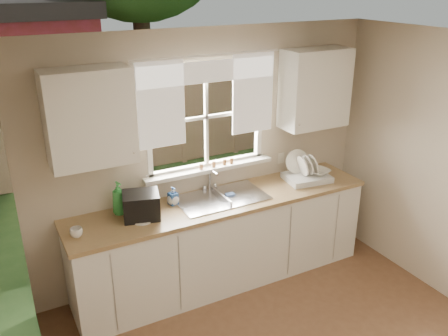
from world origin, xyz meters
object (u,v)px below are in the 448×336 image
dish_rack (306,174)px  black_appliance (141,205)px  cup (76,233)px  soap_bottle_a (119,198)px

dish_rack → black_appliance: bearing=179.4°
black_appliance → cup: bearing=-156.6°
cup → black_appliance: black_appliance is taller
dish_rack → cup: (-2.40, -0.07, -0.02)m
dish_rack → black_appliance: (-1.81, 0.02, 0.05)m
black_appliance → soap_bottle_a: bearing=150.0°
soap_bottle_a → cup: (-0.44, -0.24, -0.11)m
dish_rack → soap_bottle_a: soap_bottle_a is taller
dish_rack → soap_bottle_a: size_ratio=1.59×
dish_rack → soap_bottle_a: bearing=174.9°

